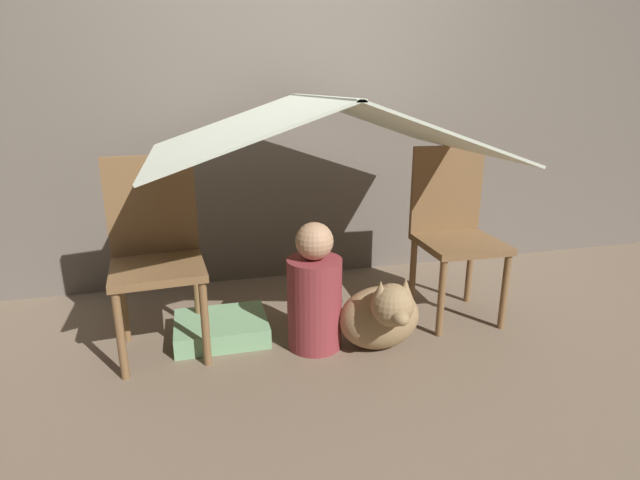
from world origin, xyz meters
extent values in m
plane|color=#7A6651|center=(0.00, 0.00, 0.00)|extent=(8.80, 8.80, 0.00)
cube|color=#6B6056|center=(0.00, 0.98, 1.25)|extent=(7.00, 0.05, 2.50)
cylinder|color=brown|center=(-0.93, -0.09, 0.20)|extent=(0.04, 0.04, 0.41)
cylinder|color=brown|center=(-0.58, -0.07, 0.20)|extent=(0.04, 0.04, 0.41)
cylinder|color=brown|center=(-0.96, 0.26, 0.20)|extent=(0.04, 0.04, 0.41)
cylinder|color=brown|center=(-0.60, 0.29, 0.20)|extent=(0.04, 0.04, 0.41)
cube|color=brown|center=(-0.77, 0.10, 0.43)|extent=(0.44, 0.44, 0.04)
cube|color=brown|center=(-0.78, 0.29, 0.68)|extent=(0.41, 0.06, 0.47)
cylinder|color=brown|center=(0.58, -0.08, 0.20)|extent=(0.04, 0.04, 0.41)
cylinder|color=brown|center=(0.94, -0.08, 0.20)|extent=(0.04, 0.04, 0.41)
cylinder|color=brown|center=(0.59, 0.28, 0.20)|extent=(0.04, 0.04, 0.41)
cylinder|color=brown|center=(0.95, 0.27, 0.20)|extent=(0.04, 0.04, 0.41)
cube|color=brown|center=(0.77, 0.10, 0.43)|extent=(0.42, 0.42, 0.04)
cube|color=brown|center=(0.77, 0.29, 0.68)|extent=(0.41, 0.04, 0.47)
cube|color=silver|center=(-0.38, 0.10, 1.05)|extent=(0.77, 1.16, 0.27)
cube|color=silver|center=(0.38, 0.10, 1.05)|extent=(0.77, 1.16, 0.27)
cube|color=silver|center=(0.00, 0.10, 1.18)|extent=(0.04, 1.16, 0.01)
cylinder|color=maroon|center=(-0.06, -0.02, 0.23)|extent=(0.26, 0.26, 0.45)
sphere|color=tan|center=(-0.06, -0.02, 0.54)|extent=(0.18, 0.18, 0.18)
ellipsoid|color=#9E7F56|center=(0.24, -0.11, 0.16)|extent=(0.40, 0.25, 0.31)
sphere|color=#9E7F56|center=(0.24, -0.26, 0.29)|extent=(0.20, 0.20, 0.20)
ellipsoid|color=#9E7F56|center=(0.24, -0.35, 0.27)|extent=(0.08, 0.10, 0.07)
cone|color=#9E7F56|center=(0.18, -0.26, 0.37)|extent=(0.07, 0.07, 0.09)
cone|color=#9E7F56|center=(0.30, -0.26, 0.37)|extent=(0.07, 0.07, 0.09)
cube|color=#7FB27F|center=(-0.50, 0.18, 0.05)|extent=(0.46, 0.37, 0.10)
camera|label=1|loc=(-0.58, -2.16, 1.23)|focal=28.00mm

